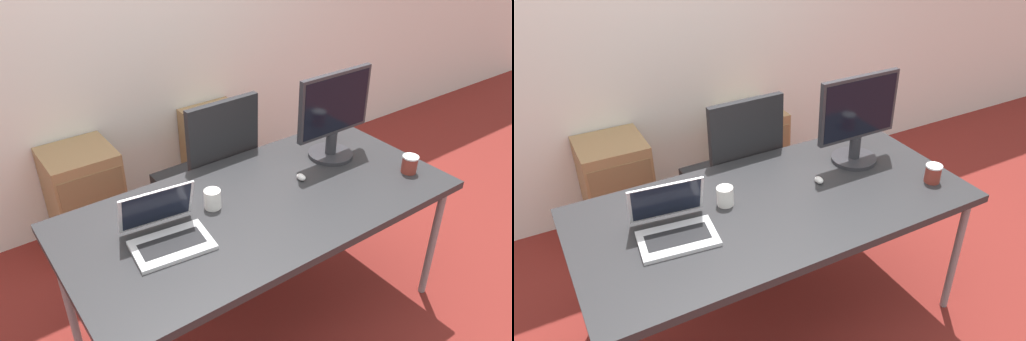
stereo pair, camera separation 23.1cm
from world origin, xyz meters
TOP-DOWN VIEW (x-y plane):
  - ground_plane at (0.00, 0.00)m, footprint 14.00×14.00m
  - wall_back at (0.00, 1.43)m, footprint 10.00×0.05m
  - desk at (0.00, 0.00)m, footprint 1.87×0.91m
  - office_chair at (0.10, 0.68)m, footprint 0.56×0.56m
  - cabinet_left at (-0.50, 1.19)m, footprint 0.41×0.41m
  - cabinet_right at (0.49, 1.19)m, footprint 0.41×0.41m
  - laptop_center at (-0.50, -0.00)m, footprint 0.35×0.32m
  - monitor at (0.57, 0.14)m, footprint 0.47×0.24m
  - mouse at (0.28, 0.04)m, footprint 0.04×0.06m
  - coffee_cup_white at (-0.21, 0.10)m, footprint 0.08×0.08m
  - coffee_cup_brown at (0.78, -0.22)m, footprint 0.08×0.08m

SIDE VIEW (x-z plane):
  - ground_plane at x=0.00m, z-range 0.00..0.00m
  - cabinet_left at x=-0.50m, z-range 0.00..0.66m
  - cabinet_right at x=0.49m, z-range 0.00..0.66m
  - office_chair at x=0.10m, z-range -0.13..0.94m
  - desk at x=0.00m, z-range 0.34..1.10m
  - mouse at x=0.28m, z-range 0.76..0.79m
  - coffee_cup_white at x=-0.21m, z-range 0.76..0.85m
  - coffee_cup_brown at x=0.78m, z-range 0.76..0.85m
  - laptop_center at x=-0.50m, z-range 0.70..0.92m
  - monitor at x=0.57m, z-range 0.76..1.24m
  - wall_back at x=0.00m, z-range 0.00..2.60m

